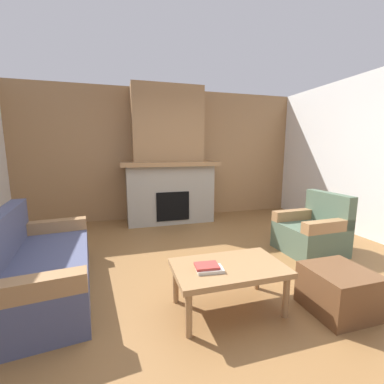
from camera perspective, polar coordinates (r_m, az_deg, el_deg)
ground at (r=3.00m, az=4.99°, el=-19.54°), size 9.00×9.00×0.00m
wall_back_wood_panel at (r=5.53m, az=-6.07°, el=8.32°), size 6.00×0.12×2.70m
fireplace at (r=5.17m, az=-5.31°, el=6.19°), size 1.90×0.82×2.70m
couch at (r=3.08m, az=-31.64°, el=-14.29°), size 1.05×1.89×0.85m
armchair at (r=4.05m, az=25.56°, el=-8.14°), size 0.79×0.79×0.85m
coffee_table at (r=2.41m, az=8.29°, el=-17.24°), size 1.00×0.60×0.43m
ottoman at (r=2.78m, az=30.14°, el=-18.66°), size 0.52×0.52×0.40m
book_stack_near_edge at (r=2.26m, az=3.74°, el=-16.76°), size 0.25×0.19×0.05m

